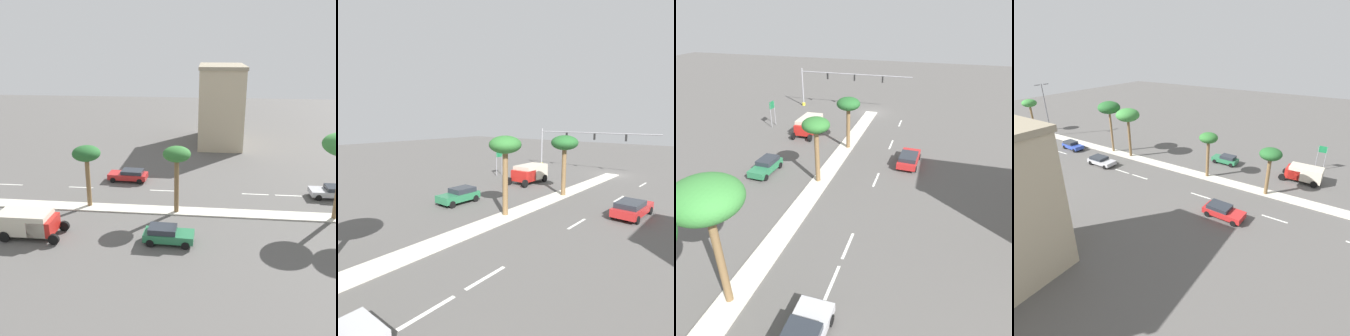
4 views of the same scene
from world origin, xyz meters
TOP-DOWN VIEW (x-y plane):
  - ground_plane at (0.00, 25.66)m, footprint 160.00×160.00m
  - median_curb at (0.00, 32.99)m, footprint 1.80×65.98m
  - lane_stripe_trailing at (-5.12, 4.00)m, footprint 0.20×2.80m
  - lane_stripe_right at (-5.12, 12.26)m, footprint 0.20×2.80m
  - lane_stripe_leading at (-5.12, 21.46)m, footprint 0.20×2.80m
  - lane_stripe_front at (-5.12, 31.43)m, footprint 0.20×2.80m
  - lane_stripe_outboard at (-5.12, 34.90)m, footprint 0.20×2.80m
  - traffic_signal_gantry at (7.04, -0.60)m, footprint 18.27×0.53m
  - directional_road_sign at (11.99, 10.39)m, footprint 0.10×1.26m
  - palm_tree_far at (-0.32, 14.79)m, footprint 2.68×2.68m
  - palm_tree_trailing at (0.22, 23.42)m, footprint 2.56×2.56m
  - palm_tree_near at (0.12, 37.91)m, footprint 3.76×3.76m
  - sedan_red_rear at (-7.79, 17.20)m, footprint 2.23×4.54m
  - sedan_green_inboard at (5.97, 23.18)m, footprint 1.99×4.07m
  - box_truck at (6.04, 11.79)m, footprint 2.59×5.34m

SIDE VIEW (x-z plane):
  - ground_plane at x=0.00m, z-range 0.00..0.00m
  - lane_stripe_trailing at x=-5.12m, z-range 0.00..0.01m
  - lane_stripe_right at x=-5.12m, z-range 0.00..0.01m
  - lane_stripe_leading at x=-5.12m, z-range 0.00..0.01m
  - lane_stripe_front at x=-5.12m, z-range 0.00..0.01m
  - lane_stripe_outboard at x=-5.12m, z-range 0.00..0.01m
  - median_curb at x=0.00m, z-range 0.00..0.12m
  - sedan_red_rear at x=-7.79m, z-range 0.06..1.42m
  - sedan_green_inboard at x=5.97m, z-range 0.05..1.47m
  - box_truck at x=6.04m, z-range 0.14..2.33m
  - directional_road_sign at x=11.99m, z-range 0.75..4.32m
  - traffic_signal_gantry at x=7.04m, z-range 1.04..7.27m
  - palm_tree_far at x=-0.32m, z-range 2.17..8.23m
  - palm_tree_trailing at x=0.22m, z-range 2.30..8.69m
  - palm_tree_near at x=0.12m, z-range 2.93..10.90m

